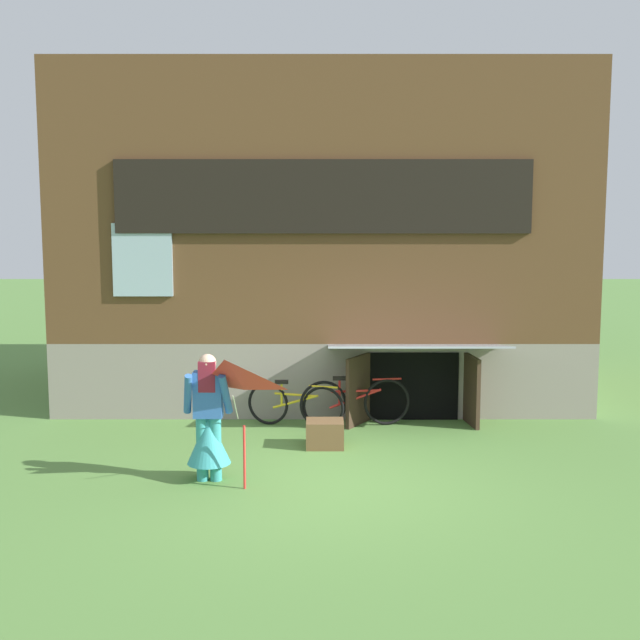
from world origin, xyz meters
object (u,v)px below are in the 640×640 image
object	(u,v)px
bicycle_red	(351,402)
wooden_crate	(321,434)
person	(205,428)
kite	(221,392)
bicycle_yellow	(291,405)

from	to	relation	value
bicycle_red	wooden_crate	bearing A→B (deg)	-121.52
person	kite	xyz separation A→B (m)	(0.26, -0.50, 0.55)
person	wooden_crate	xyz separation A→B (m)	(1.39, 1.43, -0.46)
bicycle_yellow	wooden_crate	distance (m)	1.17
bicycle_yellow	wooden_crate	xyz separation A→B (m)	(0.44, -1.07, -0.16)
person	kite	bearing A→B (deg)	-44.48
kite	bicycle_red	xyz separation A→B (m)	(1.59, 3.03, -0.82)
person	bicycle_yellow	bearing A→B (deg)	87.10
bicycle_red	kite	bearing A→B (deg)	-126.60
wooden_crate	person	bearing A→B (deg)	-134.29
bicycle_red	bicycle_yellow	size ratio (longest dim) A/B	1.14
bicycle_yellow	wooden_crate	bearing A→B (deg)	-50.04
kite	bicycle_red	distance (m)	3.52
kite	wooden_crate	size ratio (longest dim) A/B	2.83
person	wooden_crate	world-z (taller)	person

